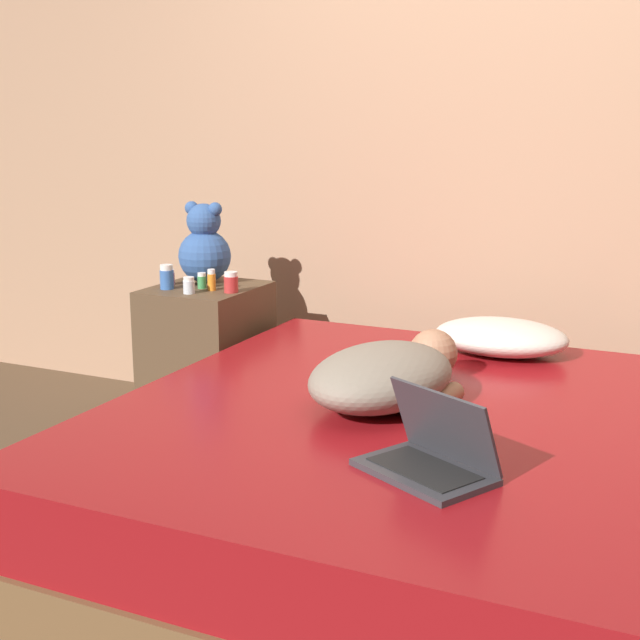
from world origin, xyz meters
TOP-DOWN VIEW (x-y plane):
  - ground_plane at (0.00, 0.00)m, footprint 12.00×12.00m
  - wall_back at (0.00, 1.23)m, footprint 8.00×0.06m
  - bed at (0.00, 0.00)m, footprint 1.70×1.90m
  - nightstand at (-1.11, 0.68)m, footprint 0.40×0.47m
  - pillow at (0.09, 0.73)m, footprint 0.48×0.35m
  - person_lying at (-0.07, 0.04)m, footprint 0.44×0.72m
  - laptop at (0.21, -0.42)m, footprint 0.37×0.32m
  - teddy_bear at (-1.17, 0.77)m, footprint 0.22×0.22m
  - bottle_clear at (-1.09, 0.53)m, footprint 0.05×0.05m
  - bottle_blue at (-1.23, 0.57)m, footprint 0.05×0.05m
  - bottle_pink at (-1.27, 0.65)m, footprint 0.05×0.05m
  - bottle_red at (-0.96, 0.62)m, footprint 0.06×0.06m
  - bottle_orange at (-1.05, 0.62)m, footprint 0.03×0.03m
  - bottle_green at (-1.11, 0.65)m, footprint 0.04×0.04m

SIDE VIEW (x-z plane):
  - ground_plane at x=0.00m, z-range 0.00..0.00m
  - bed at x=0.00m, z-range 0.00..0.49m
  - nightstand at x=-1.11m, z-range 0.00..0.65m
  - laptop at x=0.21m, z-range 0.44..0.64m
  - pillow at x=0.09m, z-range 0.49..0.62m
  - person_lying at x=-0.07m, z-range 0.49..0.67m
  - bottle_green at x=-1.11m, z-range 0.65..0.71m
  - bottle_pink at x=-1.27m, z-range 0.65..0.71m
  - bottle_clear at x=-1.09m, z-range 0.65..0.71m
  - bottle_red at x=-0.96m, z-range 0.65..0.73m
  - bottle_orange at x=-1.05m, z-range 0.65..0.73m
  - bottle_blue at x=-1.23m, z-range 0.65..0.75m
  - teddy_bear at x=-1.17m, z-range 0.63..0.96m
  - wall_back at x=0.00m, z-range 0.00..2.60m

